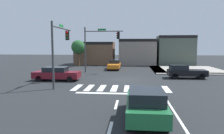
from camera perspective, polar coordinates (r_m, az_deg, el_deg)
The scene contains 13 objects.
ground_plane at distance 22.57m, azimuth 3.03°, elevation -3.50°, with size 120.00×120.00×0.00m, color #232628.
crosswalk_near at distance 18.15m, azimuth 2.41°, elevation -5.78°, with size 8.23×2.76×0.01m.
lane_markings at distance 10.19m, azimuth 5.99°, elevation -15.19°, with size 6.80×24.25×0.01m.
bike_detector_marking at distance 13.64m, azimuth 9.49°, elevation -9.78°, with size 0.95×0.95×0.01m.
curb_corner_northeast at distance 32.76m, azimuth 18.78°, elevation -0.76°, with size 10.00×10.60×0.15m.
storefront_row at distance 40.97m, azimuth 6.71°, elevation 4.15°, with size 22.31×6.02×5.49m.
traffic_signal_northwest at distance 28.51m, azimuth -3.52°, elevation 6.87°, with size 5.22×0.32×6.13m.
traffic_signal_southwest at distance 19.87m, azimuth -13.92°, elevation 6.51°, with size 0.32×5.27×5.67m.
car_black at distance 24.92m, azimuth 19.17°, elevation -1.19°, with size 4.18×1.71×1.50m.
car_maroon at distance 22.79m, azimuth -14.83°, elevation -1.75°, with size 4.79×1.78×1.43m.
car_green at distance 10.72m, azimuth 9.06°, elevation -9.73°, with size 1.85×4.65×1.57m.
car_orange at distance 32.65m, azimuth 0.66°, elevation 0.66°, with size 1.73×4.75×1.41m.
roadside_tree at distance 37.47m, azimuth -9.15°, elevation 5.29°, with size 2.42×2.42×4.61m.
Camera 1 is at (0.95, -22.25, 3.66)m, focal length 33.70 mm.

